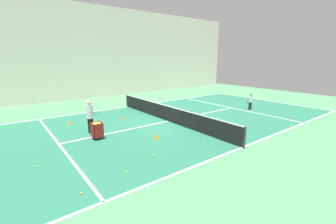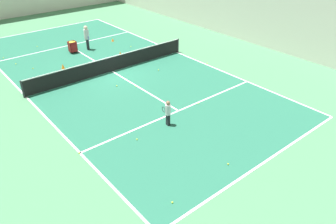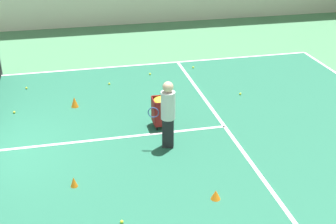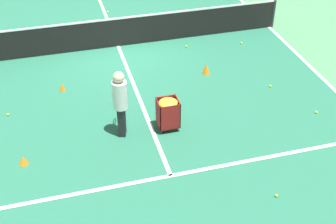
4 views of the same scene
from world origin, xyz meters
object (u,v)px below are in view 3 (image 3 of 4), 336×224
ball_cart (161,107)px  training_cone_1 (75,102)px  coach_at_net (168,110)px  training_cone_0 (74,182)px

ball_cart → training_cone_1: (-1.82, -2.30, -0.43)m
ball_cart → training_cone_1: bearing=-128.4°
coach_at_net → training_cone_0: bearing=44.6°
training_cone_0 → training_cone_1: training_cone_1 is taller
coach_at_net → ball_cart: bearing=-77.1°
coach_at_net → training_cone_1: bearing=-36.4°
ball_cart → training_cone_0: ball_cart is taller
ball_cart → training_cone_1: ball_cart is taller
coach_at_net → training_cone_1: 3.82m
coach_at_net → ball_cart: 1.24m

